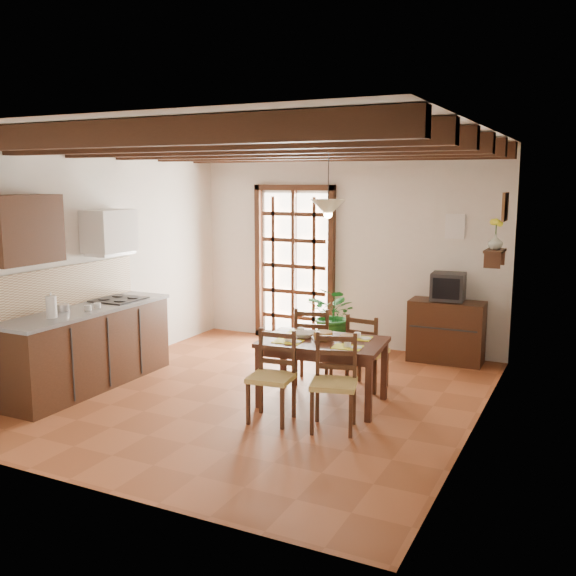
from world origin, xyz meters
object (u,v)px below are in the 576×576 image
Objects in this scene: kitchen_counter at (88,346)px; dining_table at (323,348)px; chair_far_right at (367,365)px; potted_plant at (335,315)px; chair_far_left at (314,359)px; crt_tv at (448,287)px; chair_near_left at (272,393)px; chair_near_right at (334,400)px; pendant_lamp at (328,206)px; sideboard at (446,332)px.

dining_table is at bearing 14.11° from kitchen_counter.
chair_far_right is 0.43× the size of potted_plant.
chair_far_left is 0.45× the size of potted_plant.
chair_far_left is 1.21m from potted_plant.
potted_plant is at bearing 102.76° from dining_table.
kitchen_counter is 4.49m from crt_tv.
kitchen_counter is 2.53× the size of chair_near_left.
chair_far_left is (-0.75, 1.23, -0.00)m from chair_near_right.
kitchen_counter is at bearing 16.22° from chair_far_left.
crt_tv is 2.47m from pendant_lamp.
kitchen_counter is 1.12× the size of potted_plant.
pendant_lamp is at bearing 72.26° from chair_far_right.
sideboard is 0.59m from crt_tv.
crt_tv is 0.22× the size of potted_plant.
dining_table is 2.32m from sideboard.
chair_near_left is at bearing 75.32° from chair_far_right.
potted_plant reaches higher than crt_tv.
chair_far_right is at bearing 172.19° from chair_far_left.
chair_near_right reaches higher than chair_far_right.
kitchen_counter is at bearing -163.86° from pendant_lamp.
crt_tv is at bearing 62.92° from chair_near_left.
crt_tv is (0.00, -0.01, 0.59)m from sideboard.
chair_near_left is 0.44× the size of potted_plant.
potted_plant reaches higher than kitchen_counter.
sideboard reaches higher than dining_table.
pendant_lamp is (2.63, 0.76, 1.60)m from kitchen_counter.
chair_near_left is 0.94× the size of sideboard.
potted_plant reaches higher than sideboard.
pendant_lamp reaches higher than chair_far_left.
kitchen_counter is 2.38m from chair_near_left.
pendant_lamp reaches higher than chair_far_right.
chair_near_left is 0.98× the size of chair_far_left.
chair_near_right is 2.06× the size of crt_tv.
chair_far_left reaches higher than sideboard.
chair_far_left is at bearing 106.31° from chair_near_right.
dining_table is at bearing -90.00° from pendant_lamp.
dining_table is 0.79m from chair_near_right.
pendant_lamp is (0.26, 0.78, 1.80)m from chair_near_left.
kitchen_counter is 2.60m from chair_far_left.
chair_near_left reaches higher than chair_far_right.
sideboard is at bearing 39.29° from kitchen_counter.
dining_table is 1.42× the size of sideboard.
sideboard is at bearing 65.81° from chair_near_right.
kitchen_counter is 1.67× the size of dining_table.
crt_tv is at bearing 15.10° from potted_plant.
chair_far_right is (0.51, 1.35, -0.01)m from chair_near_left.
pendant_lamp reaches higher than chair_near_left.
crt_tv is (0.57, 1.48, 0.72)m from chair_far_right.
chair_far_right is (2.88, 1.34, -0.20)m from kitchen_counter.
chair_far_left is (-0.38, 0.62, -0.32)m from dining_table.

